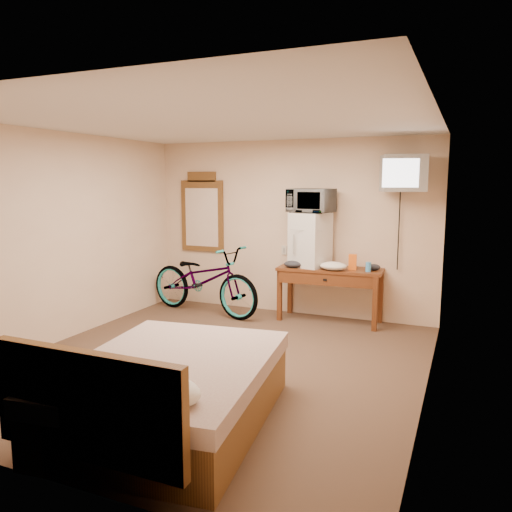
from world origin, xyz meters
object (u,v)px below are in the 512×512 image
(crt_television, at_px, (403,173))
(bicycle, at_px, (204,279))
(wall_mirror, at_px, (202,213))
(bed, at_px, (167,390))
(microwave, at_px, (311,201))
(blue_cup, at_px, (368,267))
(mini_fridge, at_px, (310,240))
(desk, at_px, (329,277))

(crt_television, height_order, bicycle, crt_television)
(wall_mirror, distance_m, bed, 4.19)
(microwave, bearing_deg, bicycle, -158.97)
(bicycle, height_order, bed, bicycle)
(blue_cup, distance_m, crt_television, 1.26)
(mini_fridge, xyz_separation_m, bed, (-0.11, -3.42, -0.83))
(bed, bearing_deg, bicycle, 114.19)
(mini_fridge, relative_size, crt_television, 1.12)
(wall_mirror, relative_size, bed, 0.58)
(blue_cup, height_order, bed, bed)
(mini_fridge, relative_size, bicycle, 0.39)
(crt_television, bearing_deg, bed, -111.01)
(crt_television, bearing_deg, bicycle, -174.09)
(desk, height_order, microwave, microwave)
(mini_fridge, distance_m, bed, 3.52)
(microwave, relative_size, bicycle, 0.31)
(desk, xyz_separation_m, mini_fridge, (-0.29, 0.04, 0.49))
(crt_television, xyz_separation_m, bed, (-1.31, -3.40, -1.72))
(microwave, bearing_deg, mini_fridge, -113.89)
(wall_mirror, height_order, bed, wall_mirror)
(bicycle, bearing_deg, blue_cup, -74.06)
(mini_fridge, xyz_separation_m, blue_cup, (0.82, -0.10, -0.31))
(crt_television, xyz_separation_m, wall_mirror, (-3.02, 0.25, -0.58))
(blue_cup, height_order, wall_mirror, wall_mirror)
(mini_fridge, bearing_deg, blue_cup, -6.77)
(mini_fridge, height_order, microwave, microwave)
(bicycle, distance_m, bed, 3.43)
(microwave, height_order, crt_television, crt_television)
(blue_cup, bearing_deg, desk, 173.97)
(blue_cup, xyz_separation_m, bicycle, (-2.33, -0.20, -0.31))
(mini_fridge, relative_size, microwave, 1.27)
(wall_mirror, bearing_deg, bicycle, -59.88)
(blue_cup, distance_m, bicycle, 2.36)
(blue_cup, bearing_deg, microwave, 173.22)
(bed, bearing_deg, desk, 83.26)
(microwave, relative_size, crt_television, 0.89)
(bed, bearing_deg, crt_television, 68.99)
(desk, relative_size, microwave, 2.44)
(mini_fridge, height_order, bicycle, mini_fridge)
(bed, bearing_deg, microwave, 88.20)
(wall_mirror, bearing_deg, mini_fridge, -7.28)
(mini_fridge, distance_m, bicycle, 1.66)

